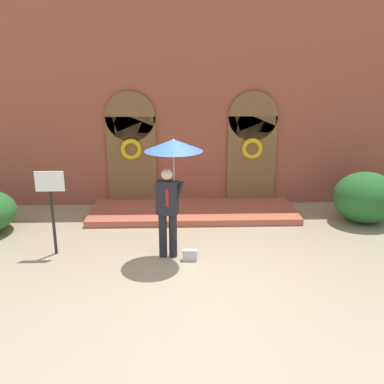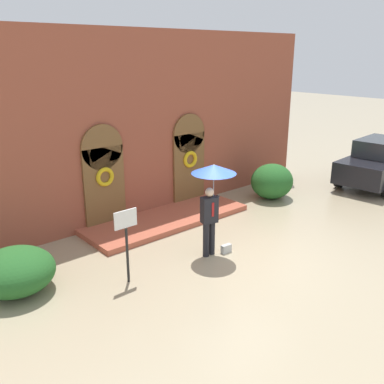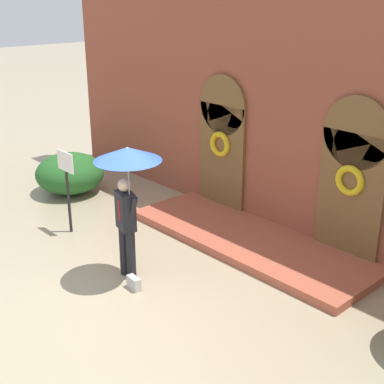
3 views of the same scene
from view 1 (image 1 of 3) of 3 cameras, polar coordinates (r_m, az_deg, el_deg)
ground_plane at (r=8.17m, az=0.92°, el=-10.19°), size 80.00×80.00×0.00m
building_facade at (r=11.49m, az=-0.05°, el=11.57°), size 14.00×2.30×5.60m
person_with_umbrella at (r=8.05m, az=-2.69°, el=3.89°), size 1.10×1.10×2.36m
handbag at (r=8.45m, az=-0.28°, el=-8.41°), size 0.29×0.14×0.22m
sign_post at (r=8.81m, az=-18.27°, el=-0.88°), size 0.56×0.06×1.72m
shrub_right at (r=11.12m, az=22.14°, el=-0.67°), size 1.53×1.43×1.23m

